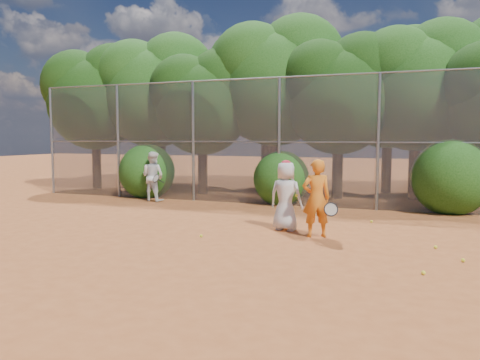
% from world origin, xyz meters
% --- Properties ---
extents(ground, '(80.00, 80.00, 0.00)m').
position_xyz_m(ground, '(0.00, 0.00, 0.00)').
color(ground, '#A04F24').
rests_on(ground, ground).
extents(fence_back, '(20.05, 0.09, 4.03)m').
position_xyz_m(fence_back, '(-0.12, 6.00, 2.05)').
color(fence_back, gray).
rests_on(fence_back, ground).
extents(tree_0, '(4.38, 3.81, 6.00)m').
position_xyz_m(tree_0, '(-9.44, 8.04, 3.93)').
color(tree_0, black).
rests_on(tree_0, ground).
extents(tree_1, '(4.64, 4.03, 6.35)m').
position_xyz_m(tree_1, '(-6.94, 8.54, 4.16)').
color(tree_1, black).
rests_on(tree_1, ground).
extents(tree_2, '(3.99, 3.47, 5.47)m').
position_xyz_m(tree_2, '(-4.45, 7.83, 3.58)').
color(tree_2, black).
rests_on(tree_2, ground).
extents(tree_3, '(4.89, 4.26, 6.70)m').
position_xyz_m(tree_3, '(-1.94, 8.84, 4.40)').
color(tree_3, black).
rests_on(tree_3, ground).
extents(tree_4, '(4.19, 3.64, 5.73)m').
position_xyz_m(tree_4, '(0.55, 8.24, 3.76)').
color(tree_4, black).
rests_on(tree_4, ground).
extents(tree_5, '(4.51, 3.92, 6.17)m').
position_xyz_m(tree_5, '(3.06, 9.04, 4.05)').
color(tree_5, black).
rests_on(tree_5, ground).
extents(tree_9, '(4.83, 4.20, 6.62)m').
position_xyz_m(tree_9, '(-7.94, 10.84, 4.34)').
color(tree_9, black).
rests_on(tree_9, ground).
extents(tree_10, '(5.15, 4.48, 7.06)m').
position_xyz_m(tree_10, '(-2.93, 11.05, 4.63)').
color(tree_10, black).
rests_on(tree_10, ground).
extents(tree_11, '(4.64, 4.03, 6.35)m').
position_xyz_m(tree_11, '(2.06, 10.64, 4.16)').
color(tree_11, black).
rests_on(tree_11, ground).
extents(bush_0, '(2.00, 2.00, 2.00)m').
position_xyz_m(bush_0, '(-6.00, 6.30, 1.00)').
color(bush_0, '#1A4711').
rests_on(bush_0, ground).
extents(bush_1, '(1.80, 1.80, 1.80)m').
position_xyz_m(bush_1, '(-1.00, 6.30, 0.90)').
color(bush_1, '#1A4711').
rests_on(bush_1, ground).
extents(bush_2, '(2.20, 2.20, 2.20)m').
position_xyz_m(bush_2, '(4.00, 6.30, 1.10)').
color(bush_2, '#1A4711').
rests_on(bush_2, ground).
extents(player_yellow, '(0.88, 0.62, 1.69)m').
position_xyz_m(player_yellow, '(1.06, 1.69, 0.84)').
color(player_yellow, orange).
rests_on(player_yellow, ground).
extents(player_teen, '(0.84, 0.60, 1.63)m').
position_xyz_m(player_teen, '(0.26, 2.15, 0.81)').
color(player_teen, silver).
rests_on(player_teen, ground).
extents(player_white, '(0.91, 0.79, 1.67)m').
position_xyz_m(player_white, '(-5.22, 5.40, 0.83)').
color(player_white, white).
rests_on(player_white, ground).
extents(ball_0, '(0.07, 0.07, 0.07)m').
position_xyz_m(ball_0, '(3.46, 1.41, 0.03)').
color(ball_0, yellow).
rests_on(ball_0, ground).
extents(ball_2, '(0.07, 0.07, 0.07)m').
position_xyz_m(ball_2, '(3.21, -0.50, 0.03)').
color(ball_2, yellow).
rests_on(ball_2, ground).
extents(ball_3, '(0.07, 0.07, 0.07)m').
position_xyz_m(ball_3, '(3.86, 0.54, 0.03)').
color(ball_3, yellow).
rests_on(ball_3, ground).
extents(ball_4, '(0.07, 0.07, 0.07)m').
position_xyz_m(ball_4, '(-1.24, 0.75, 0.03)').
color(ball_4, yellow).
rests_on(ball_4, ground).
extents(ball_5, '(0.07, 0.07, 0.07)m').
position_xyz_m(ball_5, '(2.05, 3.84, 0.03)').
color(ball_5, yellow).
rests_on(ball_5, ground).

